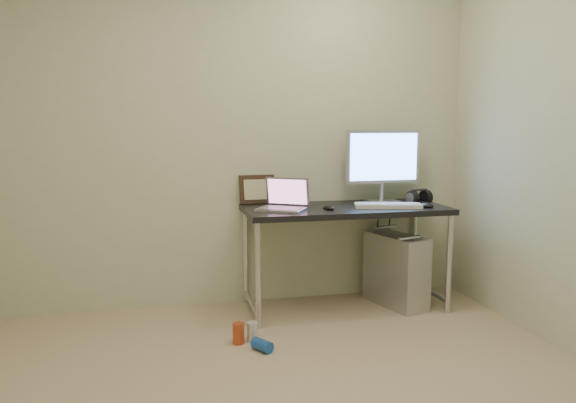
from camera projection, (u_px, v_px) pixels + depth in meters
The scene contains 16 objects.
wall_back at pixel (238, 136), 4.09m from camera, with size 3.50×0.02×2.50m, color beige.
desk at pixel (345, 218), 4.02m from camera, with size 1.45×0.63×0.75m.
tower_computer at pixel (396, 270), 4.14m from camera, with size 0.36×0.55×0.56m.
cable_a at pixel (375, 244), 4.39m from camera, with size 0.01×0.01×0.70m, color black.
cable_b at pixel (387, 247), 4.40m from camera, with size 0.01×0.01×0.72m, color black.
can_red at pixel (238, 333), 3.43m from camera, with size 0.07×0.07×0.13m, color #AE401E.
can_white at pixel (252, 332), 3.47m from camera, with size 0.07×0.07×0.12m, color silver.
can_blue at pixel (262, 345), 3.33m from camera, with size 0.07×0.07×0.13m, color #1A4EAE.
laptop at pixel (284, 202), 3.86m from camera, with size 0.40×0.38×0.22m.
monitor at pixel (383, 160), 4.19m from camera, with size 0.58×0.17×0.54m.
keyboard at pixel (388, 206), 3.97m from camera, with size 0.47×0.15×0.03m, color silver.
mouse_right at pixel (427, 204), 3.98m from camera, with size 0.08×0.12×0.04m, color black.
mouse_left at pixel (329, 207), 3.88m from camera, with size 0.07×0.11×0.04m, color black.
headphones at pixel (419, 197), 4.25m from camera, with size 0.21×0.12×0.12m.
picture_frame at pixel (257, 189), 4.15m from camera, with size 0.27×0.03×0.21m, color black.
webcam at pixel (283, 192), 4.16m from camera, with size 0.04×0.03×0.12m.
Camera 1 is at (-0.56, -2.34, 1.34)m, focal length 35.00 mm.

